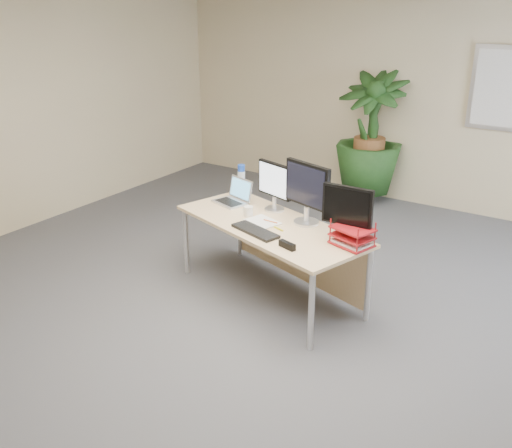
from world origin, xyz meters
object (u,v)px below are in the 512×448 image
Objects in this scene: desk at (278,236)px; monitor_left at (274,183)px; laptop at (234,197)px; floor_plant at (369,146)px; monitor_right at (307,190)px.

desk is 0.49m from monitor_left.
desk is at bearing -50.12° from monitor_left.
monitor_left is 0.47m from laptop.
monitor_left is at bearing -86.80° from floor_plant.
floor_plant is 3.99× the size of laptop.
monitor_right is (0.41, -0.13, 0.05)m from monitor_left.
laptop is at bearing -176.52° from monitor_left.
monitor_left is 0.83× the size of monitor_right.
monitor_left is (0.14, -2.54, 0.20)m from floor_plant.
monitor_right reaches higher than laptop.
floor_plant is (-0.32, 2.75, 0.20)m from desk.
monitor_right is (0.55, -2.67, 0.25)m from floor_plant.
floor_plant is 2.58m from laptop.
desk is 5.16× the size of laptop.
desk is at bearing -160.00° from monitor_right.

